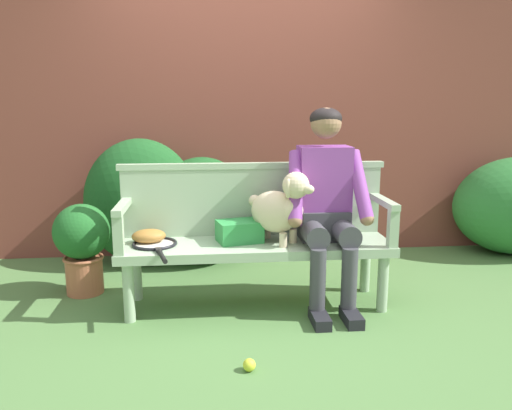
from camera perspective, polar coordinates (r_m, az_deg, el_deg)
The scene contains 15 objects.
ground_plane at distance 3.48m, azimuth 0.00°, elevation -11.15°, with size 40.00×40.00×0.00m, color #4C753D.
brick_garden_fence at distance 4.59m, azimuth -1.74°, elevation 10.88°, with size 8.00×0.30×2.58m, color brown.
hedge_bush_far_right at distance 4.32m, azimuth -12.79°, elevation 0.35°, with size 0.93×0.66×1.05m, color #194C1E.
hedge_bush_far_left at distance 4.32m, azimuth -6.04°, elevation -0.51°, with size 0.84×0.75×0.89m, color #194C1E.
garden_bench at distance 3.35m, azimuth 0.00°, elevation -5.15°, with size 1.77×0.48×0.44m.
bench_backrest at distance 3.48m, azimuth -0.35°, elevation 0.76°, with size 1.81×0.06×0.50m.
bench_armrest_left_end at distance 3.23m, azimuth -14.97°, elevation -1.46°, with size 0.06×0.48×0.28m.
bench_armrest_right_end at distance 3.40m, azimuth 14.53°, elevation -0.83°, with size 0.06×0.48×0.28m.
person_seated at distance 3.34m, azimuth 7.89°, elevation 0.54°, with size 0.56×0.64×1.31m.
dog_on_bench at distance 3.26m, azimuth 2.76°, elevation -0.27°, with size 0.44×0.40×0.48m.
tennis_racket at distance 3.31m, azimuth -11.26°, elevation -4.40°, with size 0.35×0.58×0.03m.
baseball_glove at distance 3.39m, azimuth -11.97°, elevation -3.43°, with size 0.22×0.17×0.09m, color #9E6B2D.
sports_bag at distance 3.33m, azimuth -1.88°, elevation -2.98°, with size 0.28×0.20×0.14m, color #2D8E42.
tennis_ball at distance 2.69m, azimuth -0.76°, elevation -17.54°, with size 0.07×0.07×0.07m, color #CCDB33.
potted_plant at distance 3.77m, azimuth -18.96°, elevation -3.94°, with size 0.39×0.39×0.65m.
Camera 1 is at (-0.32, -3.20, 1.34)m, focal length 35.57 mm.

